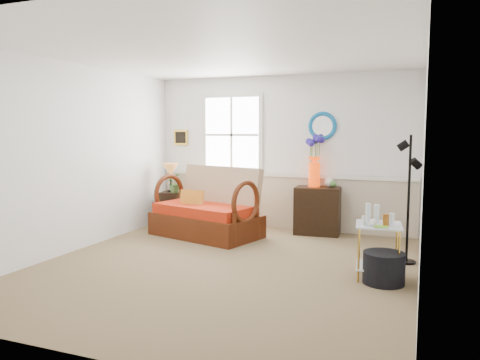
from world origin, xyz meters
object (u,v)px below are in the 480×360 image
(cabinet, at_px, (318,211))
(loveseat, at_px, (206,202))
(side_table, at_px, (378,251))
(ottoman, at_px, (384,268))
(floor_lamp, at_px, (409,200))
(lamp_stand, at_px, (170,208))

(cabinet, bearing_deg, loveseat, -157.95)
(side_table, relative_size, ottoman, 1.39)
(side_table, bearing_deg, floor_lamp, 70.22)
(cabinet, xyz_separation_m, ottoman, (1.20, -2.20, -0.21))
(side_table, relative_size, floor_lamp, 0.39)
(cabinet, distance_m, floor_lamp, 1.93)
(lamp_stand, distance_m, cabinet, 2.62)
(loveseat, xyz_separation_m, floor_lamp, (3.03, -0.45, 0.27))
(lamp_stand, relative_size, cabinet, 0.76)
(side_table, bearing_deg, loveseat, 155.61)
(lamp_stand, distance_m, side_table, 4.16)
(cabinet, relative_size, side_table, 1.22)
(cabinet, bearing_deg, side_table, -65.39)
(loveseat, bearing_deg, ottoman, -10.47)
(lamp_stand, distance_m, floor_lamp, 4.18)
(cabinet, bearing_deg, floor_lamp, -45.78)
(cabinet, distance_m, side_table, 2.34)
(floor_lamp, bearing_deg, side_table, -114.11)
(ottoman, bearing_deg, loveseat, 153.66)
(loveseat, bearing_deg, side_table, -8.52)
(lamp_stand, bearing_deg, side_table, -26.15)
(lamp_stand, height_order, ottoman, lamp_stand)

